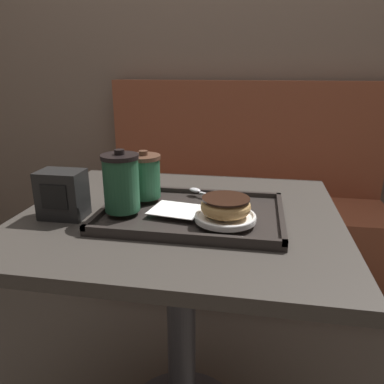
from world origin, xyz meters
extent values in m
cube|color=#7A6656|center=(0.00, 1.10, 1.20)|extent=(8.00, 0.05, 2.40)
cube|color=brown|center=(0.12, 0.84, 0.23)|extent=(1.33, 0.44, 0.45)
cube|color=brown|center=(0.12, 1.02, 0.73)|extent=(1.33, 0.08, 0.55)
cube|color=#38332D|center=(0.00, 0.00, 0.70)|extent=(0.79, 0.69, 0.03)
cylinder|color=#333338|center=(0.00, 0.00, 0.34)|extent=(0.08, 0.08, 0.68)
cube|color=#282321|center=(0.03, -0.03, 0.72)|extent=(0.44, 0.30, 0.01)
cube|color=#282321|center=(0.03, -0.17, 0.73)|extent=(0.44, 0.01, 0.01)
cube|color=#282321|center=(0.03, 0.12, 0.73)|extent=(0.44, 0.01, 0.01)
cube|color=#282321|center=(-0.18, -0.03, 0.73)|extent=(0.01, 0.30, 0.01)
cube|color=#282321|center=(0.25, -0.03, 0.73)|extent=(0.01, 0.30, 0.01)
cube|color=white|center=(0.00, -0.05, 0.74)|extent=(0.13, 0.12, 0.00)
cylinder|color=#235638|center=(-0.12, -0.07, 0.80)|extent=(0.08, 0.08, 0.12)
cylinder|color=black|center=(-0.12, -0.07, 0.87)|extent=(0.09, 0.09, 0.01)
cylinder|color=black|center=(-0.12, -0.07, 0.88)|extent=(0.02, 0.02, 0.01)
cylinder|color=#235638|center=(-0.10, 0.03, 0.79)|extent=(0.08, 0.08, 0.10)
cylinder|color=brown|center=(-0.10, 0.03, 0.84)|extent=(0.09, 0.09, 0.01)
cylinder|color=brown|center=(-0.10, 0.03, 0.85)|extent=(0.02, 0.02, 0.01)
cylinder|color=white|center=(0.12, -0.09, 0.74)|extent=(0.14, 0.14, 0.01)
torus|color=white|center=(0.12, -0.09, 0.75)|extent=(0.14, 0.14, 0.01)
torus|color=tan|center=(0.12, -0.09, 0.77)|extent=(0.11, 0.11, 0.04)
cylinder|color=black|center=(0.12, -0.09, 0.79)|extent=(0.11, 0.11, 0.00)
ellipsoid|color=silver|center=(0.02, 0.09, 0.74)|extent=(0.04, 0.04, 0.01)
cube|color=silver|center=(0.08, 0.06, 0.74)|extent=(0.10, 0.06, 0.00)
cube|color=black|center=(-0.27, -0.08, 0.77)|extent=(0.11, 0.07, 0.12)
cube|color=black|center=(-0.27, -0.12, 0.78)|extent=(0.06, 0.00, 0.06)
camera|label=1|loc=(0.18, -0.86, 1.06)|focal=35.00mm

